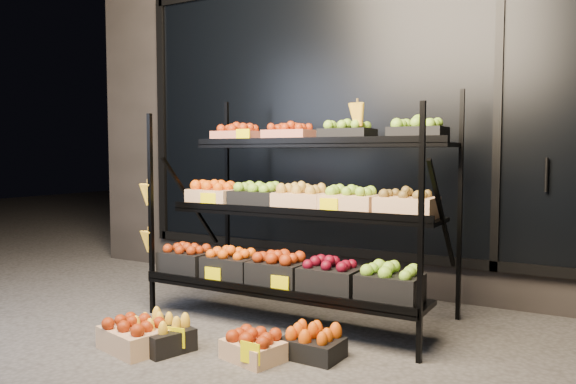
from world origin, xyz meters
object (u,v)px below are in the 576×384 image
Objects in this scene: display_rack at (296,211)px; floor_crate_midleft at (160,333)px; floor_crate_midright at (253,346)px; floor_crate_left at (134,335)px.

display_rack is 1.27m from floor_crate_midleft.
floor_crate_midleft is at bearing -154.54° from floor_crate_midright.
floor_crate_midright is at bearing -77.66° from display_rack.
display_rack is 1.12m from floor_crate_midright.
floor_crate_left is at bearing -148.45° from floor_crate_midright.
floor_crate_midleft is at bearing -113.60° from display_rack.
floor_crate_left is at bearing -120.52° from floor_crate_midleft.
display_rack reaches higher than floor_crate_midright.
floor_crate_left is 0.76m from floor_crate_midright.
floor_crate_left is 1.20× the size of floor_crate_midright.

